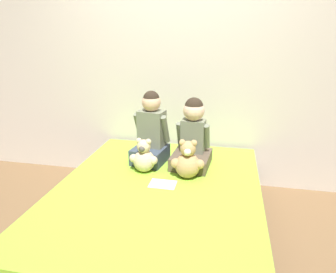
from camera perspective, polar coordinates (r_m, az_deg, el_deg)
name	(u,v)px	position (r m, az deg, el deg)	size (l,w,h in m)	color
ground_plane	(158,234)	(2.60, -1.96, -18.11)	(14.00, 14.00, 0.00)	brown
wall_behind_bed	(181,66)	(3.13, 2.48, 13.27)	(8.00, 0.06, 2.50)	beige
bed	(157,212)	(2.47, -2.02, -14.16)	(1.59, 1.99, 0.43)	#2D2D33
child_on_left	(151,132)	(2.73, -3.25, 0.83)	(0.34, 0.36, 0.66)	#384251
child_on_right	(193,138)	(2.67, 4.69, -0.20)	(0.36, 0.41, 0.61)	brown
teddy_bear_held_by_left_child	(144,158)	(2.58, -4.59, -4.04)	(0.25, 0.19, 0.30)	#D1B78E
teddy_bear_held_by_right_child	(188,162)	(2.47, 3.76, -4.83)	(0.28, 0.21, 0.33)	tan
sign_card	(163,184)	(2.41, -1.01, -9.04)	(0.21, 0.15, 0.00)	white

